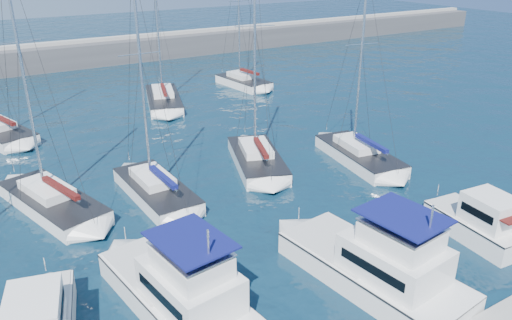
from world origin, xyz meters
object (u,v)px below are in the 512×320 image
motor_yacht_stbd_inner (380,267)px  motor_yacht_stbd_outer (480,224)px  sailboat_mid_b (52,202)px  sailboat_back_b (164,99)px  motor_yacht_port_inner (183,293)px  sailboat_mid_c (156,190)px  sailboat_back_c (243,82)px  sailboat_back_a (1,132)px  sailboat_mid_e (359,155)px  sailboat_mid_d (257,159)px

motor_yacht_stbd_inner → motor_yacht_stbd_outer: 7.82m
sailboat_mid_b → sailboat_back_b: (14.36, 17.77, -0.00)m
motor_yacht_stbd_outer → motor_yacht_port_inner: bearing=176.1°
sailboat_mid_c → motor_yacht_stbd_inner: bearing=-71.0°
sailboat_mid_c → sailboat_back_c: 28.76m
sailboat_back_b → motor_yacht_stbd_outer: bearing=-64.2°
motor_yacht_port_inner → sailboat_mid_c: (3.09, 11.31, -0.61)m
motor_yacht_stbd_inner → sailboat_mid_c: 15.36m
sailboat_mid_b → sailboat_back_a: 15.36m
motor_yacht_port_inner → sailboat_mid_e: (18.30, 8.95, -0.62)m
sailboat_mid_d → sailboat_back_a: sailboat_back_a is taller
motor_yacht_stbd_outer → sailboat_mid_b: (-19.37, 15.84, -0.41)m
sailboat_mid_c → sailboat_back_a: (-7.21, 17.09, 0.04)m
sailboat_mid_b → sailboat_mid_d: (14.22, -0.85, 0.00)m
sailboat_back_b → sailboat_mid_b: bearing=-111.6°
sailboat_mid_c → sailboat_mid_d: bearing=4.3°
sailboat_back_a → sailboat_back_b: sailboat_back_a is taller
sailboat_mid_c → sailboat_mid_e: sailboat_mid_c is taller
sailboat_mid_b → sailboat_mid_e: (21.23, -4.14, -0.02)m
sailboat_mid_b → sailboat_back_a: (-1.19, 15.31, 0.03)m
motor_yacht_stbd_outer → sailboat_mid_d: (-5.15, 14.99, -0.41)m
sailboat_back_c → sailboat_back_b: bearing=-175.5°
sailboat_back_c → sailboat_mid_e: bearing=-105.2°
sailboat_back_b → sailboat_mid_c: bearing=-95.8°
sailboat_mid_e → sailboat_back_c: sailboat_back_c is taller
motor_yacht_stbd_inner → sailboat_back_a: bearing=105.6°
motor_yacht_stbd_inner → sailboat_mid_b: bearing=119.2°
sailboat_back_b → sailboat_back_c: sailboat_back_b is taller
motor_yacht_stbd_inner → sailboat_back_b: sailboat_back_b is taller
sailboat_mid_b → sailboat_mid_d: bearing=-19.3°
motor_yacht_stbd_outer → sailboat_back_a: sailboat_back_a is taller
motor_yacht_port_inner → motor_yacht_stbd_inner: size_ratio=0.99×
sailboat_back_c → motor_yacht_stbd_outer: bearing=-105.2°
sailboat_back_c → sailboat_mid_c: bearing=-137.6°
sailboat_mid_c → sailboat_mid_d: sailboat_mid_d is taller
motor_yacht_port_inner → sailboat_mid_d: (11.29, 12.25, -0.60)m
motor_yacht_stbd_inner → sailboat_mid_c: (-5.54, 14.31, -0.61)m
motor_yacht_port_inner → sailboat_back_c: size_ratio=0.63×
sailboat_mid_d → sailboat_mid_e: 7.74m
motor_yacht_stbd_inner → sailboat_mid_e: bearing=44.6°
sailboat_mid_e → sailboat_back_b: 22.96m
sailboat_mid_e → motor_yacht_stbd_outer: bearing=-90.2°
motor_yacht_stbd_outer → sailboat_back_c: size_ratio=0.38×
sailboat_mid_b → sailboat_back_c: (25.05, 19.79, 0.00)m
sailboat_mid_d → motor_yacht_stbd_outer: bearing=-51.3°
sailboat_mid_b → sailboat_back_a: bearing=78.6°
motor_yacht_stbd_outer → motor_yacht_stbd_inner: bearing=-172.6°
sailboat_mid_e → sailboat_back_c: (3.82, 23.92, 0.03)m
motor_yacht_stbd_inner → sailboat_mid_c: sailboat_mid_c is taller
motor_yacht_stbd_outer → sailboat_back_b: bearing=104.1°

